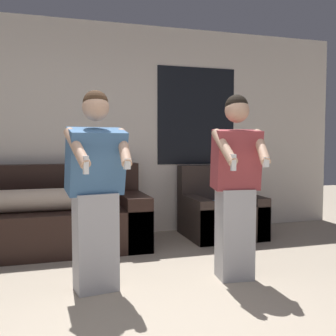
# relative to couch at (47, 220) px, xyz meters

# --- Properties ---
(wall_back) EXTENTS (6.76, 0.07, 2.70)m
(wall_back) POSITION_rel_couch_xyz_m (0.69, 0.51, 1.03)
(wall_back) COLOR silver
(wall_back) RESTS_ON ground_plane
(couch) EXTENTS (2.19, 0.96, 0.93)m
(couch) POSITION_rel_couch_xyz_m (0.00, 0.00, 0.00)
(couch) COLOR black
(couch) RESTS_ON ground_plane
(armchair) EXTENTS (0.91, 0.84, 0.89)m
(armchair) POSITION_rel_couch_xyz_m (2.12, 0.02, -0.03)
(armchair) COLOR #332823
(armchair) RESTS_ON ground_plane
(person_left) EXTENTS (0.50, 0.55, 1.60)m
(person_left) POSITION_rel_couch_xyz_m (0.38, -1.41, 0.47)
(person_left) COLOR #B2B2B7
(person_left) RESTS_ON ground_plane
(person_right) EXTENTS (0.45, 0.50, 1.60)m
(person_right) POSITION_rel_couch_xyz_m (1.58, -1.47, 0.49)
(person_right) COLOR #B2B2B7
(person_right) RESTS_ON ground_plane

